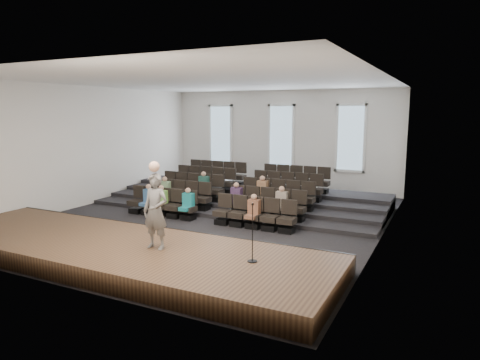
# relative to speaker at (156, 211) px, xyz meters

# --- Properties ---
(ground) EXTENTS (14.00, 14.00, 0.00)m
(ground) POSITION_rel_speaker_xyz_m (-1.24, 5.03, -1.46)
(ground) COLOR black
(ground) RESTS_ON ground
(ceiling) EXTENTS (12.00, 14.00, 0.02)m
(ceiling) POSITION_rel_speaker_xyz_m (-1.24, 5.03, 3.55)
(ceiling) COLOR white
(ceiling) RESTS_ON ground
(wall_back) EXTENTS (12.00, 0.04, 5.00)m
(wall_back) POSITION_rel_speaker_xyz_m (-1.24, 12.05, 1.04)
(wall_back) COLOR silver
(wall_back) RESTS_ON ground
(wall_front) EXTENTS (12.00, 0.04, 5.00)m
(wall_front) POSITION_rel_speaker_xyz_m (-1.24, -1.99, 1.04)
(wall_front) COLOR silver
(wall_front) RESTS_ON ground
(wall_left) EXTENTS (0.04, 14.00, 5.00)m
(wall_left) POSITION_rel_speaker_xyz_m (-7.26, 5.03, 1.04)
(wall_left) COLOR silver
(wall_left) RESTS_ON ground
(wall_right) EXTENTS (0.04, 14.00, 5.00)m
(wall_right) POSITION_rel_speaker_xyz_m (4.78, 5.03, 1.04)
(wall_right) COLOR silver
(wall_right) RESTS_ON ground
(stage) EXTENTS (11.80, 3.60, 0.50)m
(stage) POSITION_rel_speaker_xyz_m (-1.24, -0.07, -1.21)
(stage) COLOR #513823
(stage) RESTS_ON ground
(stage_lip) EXTENTS (11.80, 0.06, 0.52)m
(stage_lip) POSITION_rel_speaker_xyz_m (-1.24, 1.70, -1.21)
(stage_lip) COLOR black
(stage_lip) RESTS_ON ground
(risers) EXTENTS (11.80, 4.80, 0.60)m
(risers) POSITION_rel_speaker_xyz_m (-1.24, 8.20, -1.27)
(risers) COLOR black
(risers) RESTS_ON ground
(seating_rows) EXTENTS (6.80, 4.70, 1.67)m
(seating_rows) POSITION_rel_speaker_xyz_m (-1.24, 6.57, -0.78)
(seating_rows) COLOR black
(seating_rows) RESTS_ON ground
(windows) EXTENTS (8.44, 0.10, 3.24)m
(windows) POSITION_rel_speaker_xyz_m (-1.24, 11.98, 1.24)
(windows) COLOR white
(windows) RESTS_ON wall_back
(audience) EXTENTS (5.45, 2.64, 1.10)m
(audience) POSITION_rel_speaker_xyz_m (-1.52, 5.25, -0.67)
(audience) COLOR #79C44E
(audience) RESTS_ON seating_rows
(speaker) EXTENTS (0.71, 0.47, 1.92)m
(speaker) POSITION_rel_speaker_xyz_m (0.00, 0.00, 0.00)
(speaker) COLOR #615F5C
(speaker) RESTS_ON stage
(mic_stand) EXTENTS (0.23, 0.23, 1.39)m
(mic_stand) POSITION_rel_speaker_xyz_m (2.60, 0.18, -0.55)
(mic_stand) COLOR black
(mic_stand) RESTS_ON stage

